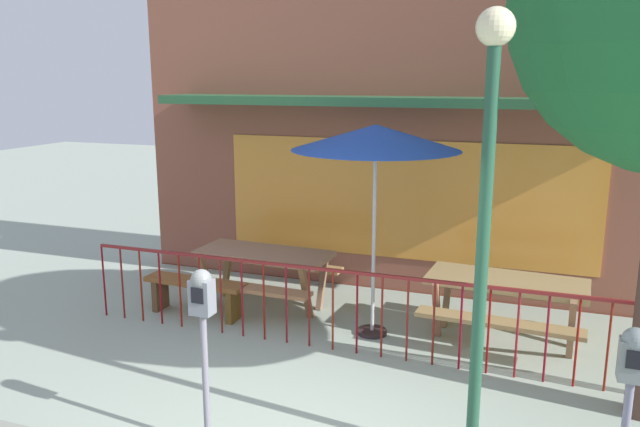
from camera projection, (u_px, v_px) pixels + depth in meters
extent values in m
cube|color=#602B1A|center=(404.00, 285.00, 9.35)|extent=(8.14, 0.54, 0.01)
cube|color=brown|center=(409.00, 100.00, 8.76)|extent=(8.14, 0.50, 5.47)
cube|color=orange|center=(402.00, 200.00, 8.82)|extent=(5.29, 0.02, 1.70)
cube|color=#285834|center=(399.00, 102.00, 8.18)|extent=(6.92, 0.76, 0.12)
cube|color=maroon|center=(358.00, 273.00, 6.85)|extent=(6.84, 0.04, 0.04)
cylinder|color=maroon|center=(104.00, 281.00, 8.08)|extent=(0.02, 0.02, 0.95)
cylinder|color=maroon|center=(122.00, 283.00, 7.98)|extent=(0.02, 0.02, 0.95)
cylinder|color=maroon|center=(141.00, 285.00, 7.89)|extent=(0.02, 0.02, 0.95)
cylinder|color=maroon|center=(160.00, 288.00, 7.79)|extent=(0.02, 0.02, 0.95)
cylinder|color=maroon|center=(180.00, 291.00, 7.70)|extent=(0.02, 0.02, 0.95)
cylinder|color=maroon|center=(200.00, 293.00, 7.61)|extent=(0.02, 0.02, 0.95)
cylinder|color=maroon|center=(221.00, 296.00, 7.51)|extent=(0.02, 0.02, 0.95)
cylinder|color=maroon|center=(242.00, 299.00, 7.42)|extent=(0.02, 0.02, 0.95)
cylinder|color=maroon|center=(264.00, 301.00, 7.32)|extent=(0.02, 0.02, 0.95)
cylinder|color=maroon|center=(286.00, 304.00, 7.23)|extent=(0.02, 0.02, 0.95)
cylinder|color=maroon|center=(309.00, 307.00, 7.14)|extent=(0.02, 0.02, 0.95)
cylinder|color=maroon|center=(333.00, 310.00, 7.04)|extent=(0.02, 0.02, 0.95)
cylinder|color=maroon|center=(357.00, 314.00, 6.95)|extent=(0.02, 0.02, 0.95)
cylinder|color=maroon|center=(382.00, 317.00, 6.85)|extent=(0.02, 0.02, 0.95)
cylinder|color=maroon|center=(407.00, 320.00, 6.76)|extent=(0.02, 0.02, 0.95)
cylinder|color=maroon|center=(434.00, 324.00, 6.67)|extent=(0.02, 0.02, 0.95)
cylinder|color=maroon|center=(461.00, 327.00, 6.57)|extent=(0.02, 0.02, 0.95)
cylinder|color=maroon|center=(488.00, 331.00, 6.48)|extent=(0.02, 0.02, 0.95)
cylinder|color=maroon|center=(517.00, 335.00, 6.38)|extent=(0.02, 0.02, 0.95)
cylinder|color=maroon|center=(547.00, 338.00, 6.29)|extent=(0.02, 0.02, 0.95)
cylinder|color=maroon|center=(577.00, 342.00, 6.19)|extent=(0.02, 0.02, 0.95)
cylinder|color=maroon|center=(608.00, 346.00, 6.10)|extent=(0.02, 0.02, 0.95)
cylinder|color=maroon|center=(640.00, 351.00, 6.01)|extent=(0.02, 0.02, 0.95)
cube|color=#9C6F55|center=(264.00, 254.00, 8.35)|extent=(1.83, 0.84, 0.07)
cube|color=#A6724A|center=(244.00, 288.00, 7.92)|extent=(1.81, 0.34, 0.05)
cube|color=#9C7343|center=(282.00, 264.00, 8.91)|extent=(1.81, 0.34, 0.05)
cube|color=#8E6041|center=(206.00, 280.00, 8.45)|extent=(0.08, 0.35, 0.78)
cube|color=olive|center=(227.00, 268.00, 8.95)|extent=(0.08, 0.35, 0.78)
cube|color=brown|center=(306.00, 293.00, 7.90)|extent=(0.08, 0.35, 0.78)
cube|color=#845E47|center=(323.00, 280.00, 8.41)|extent=(0.08, 0.35, 0.78)
cube|color=#997A4C|center=(507.00, 282.00, 7.21)|extent=(1.85, 0.88, 0.07)
cube|color=#987848|center=(498.00, 323.00, 6.78)|extent=(1.81, 0.38, 0.05)
cube|color=#997953|center=(511.00, 292.00, 7.77)|extent=(1.81, 0.38, 0.05)
cube|color=#8D5A43|center=(437.00, 310.00, 7.33)|extent=(0.09, 0.35, 0.78)
cube|color=brown|center=(447.00, 295.00, 7.83)|extent=(0.09, 0.35, 0.78)
cube|color=#8D6447|center=(571.00, 330.00, 6.75)|extent=(0.09, 0.35, 0.78)
cube|color=brown|center=(573.00, 313.00, 7.25)|extent=(0.09, 0.35, 0.78)
cylinder|color=black|center=(372.00, 332.00, 7.58)|extent=(0.36, 0.36, 0.05)
cylinder|color=#B4B1B1|center=(374.00, 235.00, 7.32)|extent=(0.04, 0.04, 2.48)
cone|color=#1F49B0|center=(376.00, 137.00, 7.07)|extent=(1.95, 1.95, 0.29)
cube|color=brown|center=(195.00, 282.00, 8.10)|extent=(1.41, 0.38, 0.06)
cube|color=brown|center=(160.00, 293.00, 8.35)|extent=(0.08, 0.29, 0.45)
cube|color=brown|center=(233.00, 304.00, 7.94)|extent=(0.08, 0.29, 0.45)
cylinder|color=slate|center=(206.00, 382.00, 5.15)|extent=(0.06, 0.06, 1.19)
cube|color=slate|center=(202.00, 297.00, 4.99)|extent=(0.18, 0.14, 0.29)
sphere|color=slate|center=(201.00, 280.00, 4.96)|extent=(0.17, 0.17, 0.17)
cube|color=black|center=(197.00, 296.00, 4.91)|extent=(0.11, 0.01, 0.13)
cube|color=slate|center=(633.00, 360.00, 4.09)|extent=(0.18, 0.14, 0.28)
sphere|color=slate|center=(635.00, 340.00, 4.06)|extent=(0.17, 0.17, 0.17)
cube|color=black|center=(635.00, 360.00, 4.02)|extent=(0.11, 0.01, 0.12)
cylinder|color=#214D36|center=(482.00, 267.00, 4.74)|extent=(0.10, 0.10, 3.28)
sphere|color=beige|center=(496.00, 27.00, 4.36)|extent=(0.28, 0.28, 0.28)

